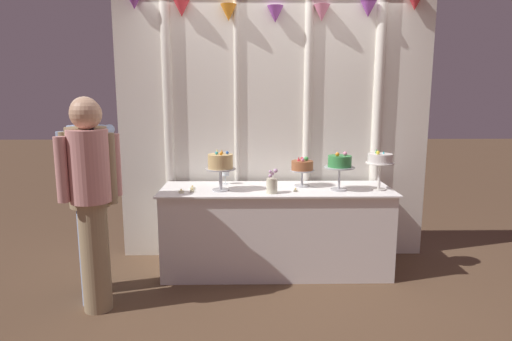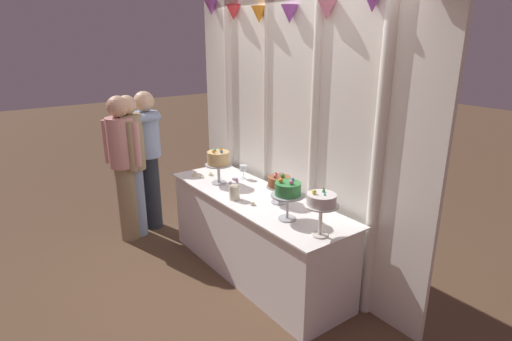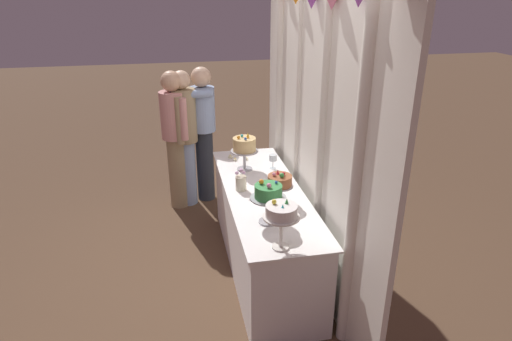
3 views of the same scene
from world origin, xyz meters
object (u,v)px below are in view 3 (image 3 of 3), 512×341
Objects in this scene: cake_table at (263,229)px; guest_man_pink_jacket at (184,133)px; tealight_far_left at (230,157)px; cake_display_leftmost at (244,146)px; flower_vase at (241,182)px; guest_girl_blue_dress at (203,127)px; tealight_near_left at (246,159)px; guest_man_dark_suit at (175,134)px; tealight_far_right at (252,199)px; wine_glass at (273,158)px; cake_display_rightmost at (281,214)px; cake_display_midleft at (280,182)px; cake_display_midright at (268,194)px; tealight_near_right at (235,160)px.

guest_man_pink_jacket reaches higher than cake_table.
cake_display_leftmost is at bearing 15.34° from tealight_far_left.
guest_girl_blue_dress reaches higher than flower_vase.
guest_man_dark_suit is at bearing -133.22° from tealight_near_left.
tealight_far_right is (0.21, 0.06, -0.07)m from flower_vase.
wine_glass is (0.03, 0.28, -0.14)m from cake_display_leftmost.
cake_table is 43.15× the size of tealight_near_left.
flower_vase is (-0.97, -0.11, -0.19)m from cake_display_rightmost.
cake_display_leftmost is at bearing -167.65° from cake_display_midleft.
guest_man_dark_suit is at bearing -162.14° from cake_display_midright.
cake_display_leftmost is 1.05× the size of cake_display_midright.
guest_man_dark_suit reaches higher than cake_display_midleft.
wine_glass reaches higher than tealight_near_right.
cake_display_midright is at bearing 9.92° from flower_vase.
cake_display_midleft is 1.95× the size of wine_glass.
tealight_far_right is at bearing -172.94° from cake_display_midright.
cake_display_midleft is 0.81× the size of cake_display_midright.
tealight_near_left is 0.93m from guest_man_pink_jacket.
cake_display_midright is 0.22× the size of guest_man_dark_suit.
flower_vase is (0.45, -0.11, -0.17)m from cake_display_leftmost.
wine_glass is 0.38m from tealight_near_left.
cake_display_midleft is at bearing 151.56° from cake_display_midright.
wine_glass reaches higher than tealight_near_left.
cake_display_midright is at bearing -15.41° from wine_glass.
cake_display_leftmost is at bearing 16.65° from guest_girl_blue_dress.
tealight_far_right is (-0.76, -0.06, -0.26)m from cake_display_rightmost.
cake_display_leftmost is at bearing 28.86° from guest_man_pink_jacket.
tealight_near_left is at bearing -173.99° from cake_display_midleft.
guest_man_pink_jacket is at bearing -151.14° from cake_display_leftmost.
guest_girl_blue_dress is 1.01× the size of guest_man_pink_jacket.
tealight_far_left is at bearing 178.67° from flower_vase.
cake_display_rightmost is 9.85× the size of tealight_far_right.
cake_display_leftmost is 1.10m from guest_girl_blue_dress.
cake_display_leftmost is 0.23× the size of guest_girl_blue_dress.
cake_display_leftmost reaches higher than cake_display_rightmost.
cake_display_midleft is at bearing 69.25° from tealight_far_right.
cake_table is 1.68m from guest_man_dark_suit.
cake_display_midright is 0.46m from tealight_far_right.
wine_glass is at bearing 50.69° from tealight_near_right.
guest_man_dark_suit is at bearing -136.54° from tealight_far_left.
cake_display_leftmost is 0.35m from tealight_near_right.
flower_vase is 5.43× the size of tealight_near_right.
tealight_far_right is at bearing 16.37° from guest_man_pink_jacket.
flower_vase reaches higher than tealight_far_right.
tealight_far_left is 0.03× the size of guest_girl_blue_dress.
cake_display_midright is at bearing 3.60° from tealight_far_left.
tealight_far_left is 1.25× the size of tealight_near_right.
cake_display_leftmost is at bearing -179.90° from cake_display_rightmost.
guest_man_dark_suit is at bearing -65.59° from guest_man_pink_jacket.
guest_man_dark_suit is at bearing -152.98° from cake_table.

